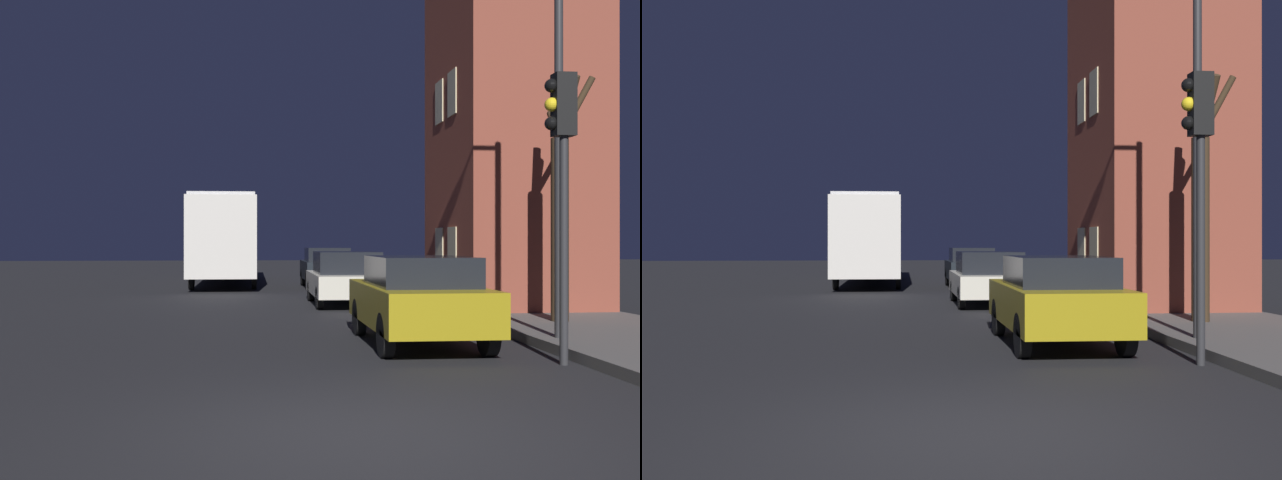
# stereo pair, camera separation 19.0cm
# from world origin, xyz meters

# --- Properties ---
(ground_plane) EXTENTS (120.00, 120.00, 0.00)m
(ground_plane) POSITION_xyz_m (0.00, 0.00, 0.00)
(ground_plane) COLOR black
(brick_building) EXTENTS (3.63, 4.65, 9.94)m
(brick_building) POSITION_xyz_m (5.61, 11.08, 5.16)
(brick_building) COLOR brown
(brick_building) RESTS_ON sidewalk
(streetlamp) EXTENTS (1.25, 0.56, 6.49)m
(streetlamp) POSITION_xyz_m (3.58, 4.92, 5.15)
(streetlamp) COLOR #28282B
(streetlamp) RESTS_ON sidewalk
(traffic_light) EXTENTS (0.43, 0.24, 4.17)m
(traffic_light) POSITION_xyz_m (3.44, 3.34, 3.00)
(traffic_light) COLOR #28282B
(traffic_light) RESTS_ON ground
(bare_tree) EXTENTS (0.84, 1.39, 4.89)m
(bare_tree) POSITION_xyz_m (5.20, 7.26, 2.41)
(bare_tree) COLOR #382819
(bare_tree) RESTS_ON sidewalk
(bus) EXTENTS (2.48, 11.27, 3.49)m
(bus) POSITION_xyz_m (-2.01, 23.50, 2.08)
(bus) COLOR beige
(bus) RESTS_ON ground
(car_near_lane) EXTENTS (1.78, 4.05, 1.51)m
(car_near_lane) POSITION_xyz_m (1.85, 5.45, 0.80)
(car_near_lane) COLOR olive
(car_near_lane) RESTS_ON ground
(car_mid_lane) EXTENTS (1.89, 4.07, 1.48)m
(car_mid_lane) POSITION_xyz_m (1.65, 13.18, 0.76)
(car_mid_lane) COLOR beige
(car_mid_lane) RESTS_ON ground
(car_far_lane) EXTENTS (1.78, 3.83, 1.52)m
(car_far_lane) POSITION_xyz_m (1.90, 20.65, 0.80)
(car_far_lane) COLOR black
(car_far_lane) RESTS_ON ground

